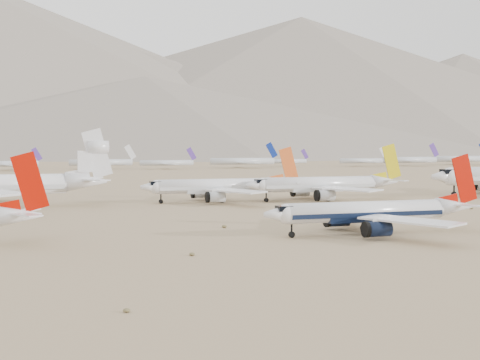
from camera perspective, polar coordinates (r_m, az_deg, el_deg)
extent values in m
plane|color=#7F674A|center=(126.75, 13.91, -4.22)|extent=(7000.00, 7000.00, 0.00)
cylinder|color=white|center=(119.87, 10.66, -2.63)|extent=(29.91, 3.54, 3.54)
cube|color=black|center=(119.91, 10.66, -2.84)|extent=(29.31, 3.59, 0.80)
sphere|color=white|center=(113.42, 4.02, -2.91)|extent=(3.54, 3.54, 3.54)
cube|color=black|center=(113.13, 3.78, -2.43)|extent=(2.47, 2.30, 0.88)
cone|color=white|center=(129.76, 17.83, -2.18)|extent=(7.48, 3.54, 3.54)
cube|color=white|center=(112.14, 14.29, -3.38)|extent=(11.55, 18.20, 0.55)
cube|color=white|center=(127.85, 19.27, -2.08)|extent=(4.75, 6.21, 0.21)
cylinder|color=black|center=(112.94, 11.72, -4.12)|extent=(4.15, 2.55, 2.55)
cube|color=white|center=(130.21, 9.31, -2.45)|extent=(11.55, 18.20, 0.55)
cube|color=white|center=(133.35, 17.47, -1.85)|extent=(4.75, 6.21, 0.21)
cylinder|color=black|center=(125.79, 8.36, -3.36)|extent=(4.15, 2.55, 2.55)
cube|color=#B00C00|center=(130.65, 18.60, 0.11)|extent=(5.67, 0.28, 9.34)
cylinder|color=black|center=(114.17, 4.43, -4.66)|extent=(1.06, 0.44, 1.06)
cylinder|color=black|center=(118.71, 11.75, -4.31)|extent=(1.48, 0.88, 1.48)
cylinder|color=black|center=(122.98, 10.60, -4.05)|extent=(1.48, 0.88, 1.48)
cone|color=white|center=(111.37, -18.56, -2.91)|extent=(7.76, 3.72, 3.72)
cube|color=white|center=(107.76, -17.77, -2.84)|extent=(4.93, 6.44, 0.22)
cube|color=white|center=(114.88, -17.80, -2.49)|extent=(4.93, 6.44, 0.22)
cube|color=#B00C00|center=(110.96, -17.49, -0.14)|extent=(5.88, 0.30, 9.69)
sphere|color=white|center=(210.77, 17.52, 0.30)|extent=(5.48, 5.48, 5.48)
cube|color=black|center=(210.23, 17.34, 0.71)|extent=(3.84, 3.56, 1.37)
cylinder|color=black|center=(211.89, 17.79, -1.18)|extent=(1.64, 0.69, 1.64)
cylinder|color=white|center=(189.91, 6.75, -0.34)|extent=(33.88, 4.12, 4.12)
cube|color=silver|center=(189.94, 6.75, -0.49)|extent=(33.20, 4.18, 0.93)
sphere|color=white|center=(183.40, 1.95, -0.44)|extent=(4.12, 4.12, 4.12)
cube|color=black|center=(183.13, 1.77, -0.09)|extent=(2.88, 2.68, 1.03)
cone|color=white|center=(199.64, 12.21, -0.14)|extent=(8.47, 4.12, 4.12)
cube|color=white|center=(180.41, 9.11, -0.76)|extent=(13.08, 20.62, 0.64)
cube|color=white|center=(197.11, 13.20, -0.04)|extent=(5.38, 7.03, 0.25)
cylinder|color=silver|center=(181.72, 7.33, -1.31)|extent=(4.71, 2.96, 2.96)
cube|color=white|center=(201.87, 5.99, -0.34)|extent=(13.08, 20.62, 0.64)
cube|color=white|center=(203.81, 12.05, 0.07)|extent=(5.38, 7.03, 0.25)
cylinder|color=silver|center=(196.93, 5.22, -0.96)|extent=(4.71, 2.96, 2.96)
cube|color=gold|center=(200.61, 12.81, 1.55)|extent=(6.42, 0.33, 10.58)
cylinder|color=black|center=(184.05, 2.25, -1.71)|extent=(1.24, 0.51, 1.24)
cylinder|color=black|center=(188.18, 7.51, -1.56)|extent=(1.73, 1.03, 1.73)
cylinder|color=black|center=(193.37, 6.76, -1.43)|extent=(1.73, 1.03, 1.73)
cylinder|color=white|center=(183.93, -2.19, -0.50)|extent=(31.99, 3.91, 3.91)
cube|color=silver|center=(183.96, -2.18, -0.65)|extent=(31.35, 3.97, 0.88)
sphere|color=white|center=(180.17, -7.08, -0.60)|extent=(3.91, 3.91, 3.91)
cube|color=black|center=(179.99, -7.26, -0.26)|extent=(2.74, 2.54, 0.98)
cone|color=white|center=(190.32, 3.54, -0.30)|extent=(8.00, 3.91, 3.91)
cube|color=white|center=(173.92, -0.37, -0.93)|extent=(12.35, 19.47, 0.60)
cube|color=white|center=(187.47, 4.40, -0.20)|extent=(5.08, 6.64, 0.23)
cylinder|color=silver|center=(176.01, -2.03, -1.46)|extent=(4.44, 2.81, 2.81)
cube|color=white|center=(195.48, -2.40, -0.50)|extent=(12.35, 19.47, 0.60)
cube|color=white|center=(194.30, 3.57, -0.09)|extent=(5.08, 6.64, 0.23)
cylinder|color=silver|center=(191.24, -3.35, -1.11)|extent=(4.44, 2.81, 2.81)
cube|color=#DB581F|center=(190.92, 4.17, 1.37)|extent=(6.06, 0.31, 9.99)
cylinder|color=black|center=(180.65, -6.77, -1.83)|extent=(1.17, 0.49, 1.17)
cylinder|color=black|center=(181.95, -1.54, -1.70)|extent=(1.64, 0.98, 1.64)
cylinder|color=black|center=(187.18, -2.02, -1.57)|extent=(1.64, 0.98, 1.64)
cone|color=white|center=(178.12, -13.02, -0.13)|extent=(10.62, 5.09, 5.09)
cube|color=white|center=(173.43, -12.19, 0.00)|extent=(6.75, 8.82, 0.31)
cube|color=white|center=(183.15, -12.51, 0.16)|extent=(6.75, 8.82, 0.31)
cube|color=white|center=(178.17, -12.10, 2.24)|extent=(8.05, 0.41, 13.27)
cylinder|color=white|center=(178.19, -12.01, 2.77)|extent=(5.31, 3.30, 3.30)
cylinder|color=silver|center=(437.92, -19.11, 1.32)|extent=(35.30, 3.49, 3.49)
cube|color=#54329C|center=(437.87, -16.95, 2.13)|extent=(7.03, 0.35, 8.85)
cube|color=silver|center=(428.81, -19.13, 1.22)|extent=(9.30, 16.25, 0.35)
cube|color=silver|center=(447.07, -19.10, 1.28)|extent=(9.30, 16.25, 0.35)
cylinder|color=silver|center=(444.19, -11.78, 1.48)|extent=(40.65, 4.02, 4.02)
cube|color=white|center=(446.63, -9.35, 2.38)|extent=(8.10, 0.40, 10.20)
cube|color=silver|center=(433.76, -11.62, 1.36)|extent=(10.71, 18.71, 0.40)
cube|color=silver|center=(454.66, -11.93, 1.43)|extent=(10.71, 18.71, 0.40)
cylinder|color=silver|center=(438.31, -6.27, 1.47)|extent=(35.25, 3.48, 3.48)
cube|color=#54329C|center=(441.94, -4.17, 2.25)|extent=(7.02, 0.35, 8.84)
cube|color=silver|center=(429.41, -6.02, 1.37)|extent=(9.29, 16.23, 0.35)
cube|color=silver|center=(447.25, -6.51, 1.43)|extent=(9.29, 16.23, 0.35)
cylinder|color=silver|center=(458.40, 0.22, 1.61)|extent=(45.40, 4.49, 4.49)
cube|color=navy|center=(465.49, 2.72, 2.57)|extent=(9.04, 0.45, 11.39)
cube|color=silver|center=(447.29, 0.70, 1.49)|extent=(11.96, 20.90, 0.45)
cube|color=silver|center=(469.58, -0.23, 1.57)|extent=(11.96, 20.90, 0.45)
cylinder|color=silver|center=(489.31, 3.97, 1.61)|extent=(31.32, 3.10, 3.10)
cube|color=#54329C|center=(494.98, 5.55, 2.23)|extent=(6.24, 0.31, 7.86)
cube|color=silver|center=(481.83, 4.33, 1.54)|extent=(8.25, 14.42, 0.31)
cube|color=silver|center=(496.84, 3.61, 1.58)|extent=(8.25, 14.42, 0.31)
cylinder|color=silver|center=(498.38, 10.43, 1.62)|extent=(36.20, 3.58, 3.58)
cube|color=white|center=(506.68, 12.13, 2.31)|extent=(7.21, 0.36, 9.08)
cube|color=silver|center=(490.20, 10.96, 1.53)|extent=(9.54, 16.67, 0.36)
cube|color=silver|center=(506.63, 9.92, 1.59)|extent=(9.54, 16.67, 0.36)
cylinder|color=silver|center=(518.21, 14.31, 1.68)|extent=(44.54, 4.40, 4.40)
cube|color=#54329C|center=(529.68, 16.23, 2.48)|extent=(8.87, 0.44, 11.17)
cube|color=silver|center=(508.55, 15.00, 1.57)|extent=(11.73, 20.50, 0.44)
cube|color=silver|center=(527.98, 13.63, 1.64)|extent=(11.73, 20.50, 0.44)
cylinder|color=silver|center=(562.13, 18.27, 1.73)|extent=(47.13, 4.66, 4.66)
cube|color=silver|center=(552.40, 19.02, 1.62)|extent=(12.42, 21.69, 0.47)
cube|color=silver|center=(572.00, 17.54, 1.69)|extent=(12.42, 21.69, 0.47)
cone|color=slate|center=(1612.09, -8.73, 6.67)|extent=(1824.00, 1824.00, 240.00)
cone|color=slate|center=(1933.62, 5.26, 8.16)|extent=(2356.00, 2356.00, 380.00)
cone|color=slate|center=(2129.31, 18.43, 6.33)|extent=(1682.00, 1682.00, 290.00)
cone|color=slate|center=(1226.96, -8.08, 5.51)|extent=(1260.00, 1260.00, 140.00)
ellipsoid|color=brown|center=(64.76, -9.65, -10.91)|extent=(0.70, 0.70, 0.39)
ellipsoid|color=brown|center=(95.59, -4.12, -6.32)|extent=(0.84, 0.84, 0.46)
ellipsoid|color=brown|center=(127.17, -1.35, -3.97)|extent=(0.98, 0.98, 0.54)
ellipsoid|color=brown|center=(173.63, 19.14, -2.27)|extent=(0.98, 0.98, 0.54)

